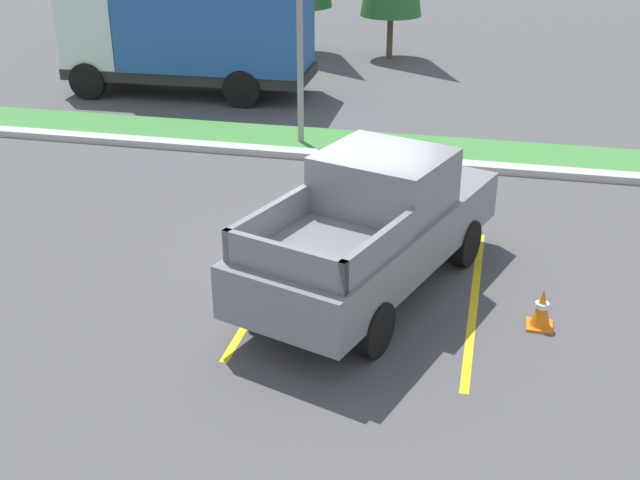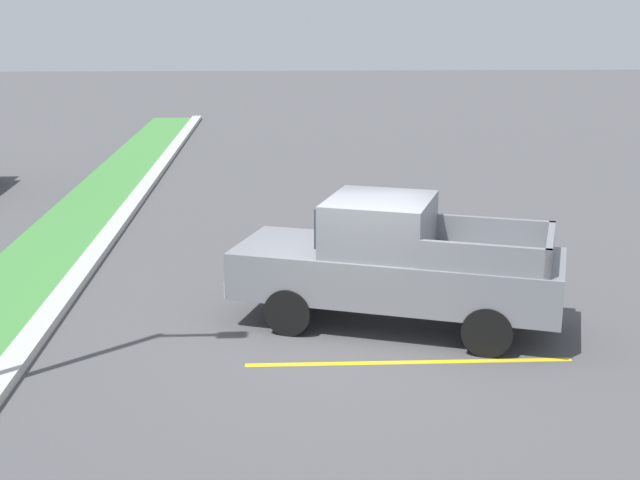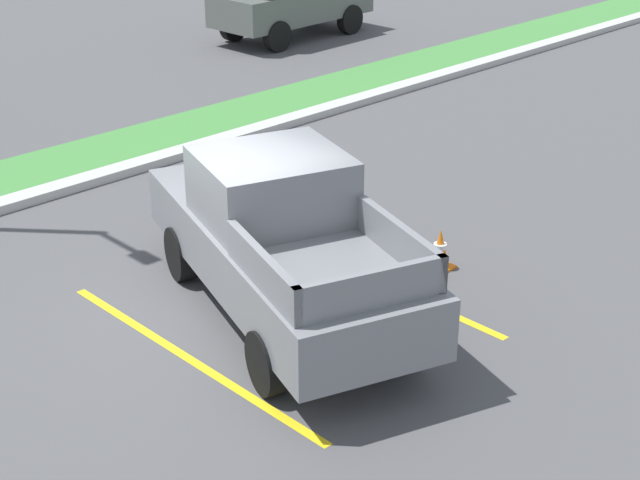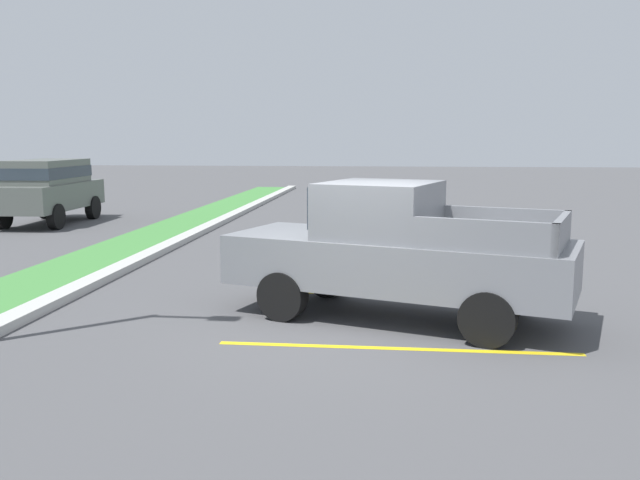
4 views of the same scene
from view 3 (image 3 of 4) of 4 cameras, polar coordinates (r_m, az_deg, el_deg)
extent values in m
plane|color=#4C4C4F|center=(12.81, -6.20, -4.05)|extent=(120.00, 120.00, 0.00)
cube|color=yellow|center=(11.79, -7.78, -6.89)|extent=(0.12, 4.80, 0.01)
cube|color=yellow|center=(13.58, 2.68, -2.11)|extent=(0.12, 4.80, 0.01)
cube|color=#B2B2AD|center=(16.65, -17.02, 2.33)|extent=(56.00, 0.40, 0.15)
cylinder|color=black|center=(13.49, -8.13, -0.76)|extent=(0.51, 0.81, 0.76)
cylinder|color=black|center=(14.02, -1.52, 0.53)|extent=(0.51, 0.81, 0.76)
cylinder|color=black|center=(10.92, -3.05, -7.17)|extent=(0.51, 0.81, 0.76)
cylinder|color=black|center=(11.57, 4.77, -5.23)|extent=(0.51, 0.81, 0.76)
cube|color=slate|center=(12.22, -2.23, -0.77)|extent=(3.48, 5.53, 0.76)
cube|color=slate|center=(12.15, -2.85, 3.19)|extent=(2.18, 2.08, 0.84)
cube|color=#2D3842|center=(12.84, -4.28, 4.62)|extent=(1.55, 0.58, 0.63)
cube|color=slate|center=(10.46, -3.40, -1.80)|extent=(0.71, 1.83, 0.44)
cube|color=slate|center=(11.14, 4.71, -0.10)|extent=(0.71, 1.83, 0.44)
cube|color=slate|center=(10.06, 3.05, -2.95)|extent=(1.74, 0.68, 0.44)
cube|color=silver|center=(14.49, -6.22, 2.35)|extent=(1.76, 0.73, 0.28)
cylinder|color=black|center=(28.64, -0.82, 13.36)|extent=(0.81, 0.29, 0.80)
cylinder|color=black|center=(27.50, 1.77, 12.86)|extent=(0.81, 0.29, 0.80)
cylinder|color=black|center=(26.76, -5.12, 12.43)|extent=(0.81, 0.29, 0.80)
cylinder|color=black|center=(25.53, -2.53, 11.90)|extent=(0.81, 0.29, 0.80)
cube|color=#565B56|center=(26.97, -1.64, 13.75)|extent=(4.66, 2.00, 0.84)
cube|color=orange|center=(13.88, 7.01, -1.57)|extent=(0.36, 0.36, 0.04)
cone|color=orange|center=(13.75, 7.08, -0.45)|extent=(0.28, 0.28, 0.56)
cylinder|color=white|center=(13.74, 7.09, -0.35)|extent=(0.19, 0.19, 0.07)
camera|label=1|loc=(9.30, 62.66, 9.88)|focal=45.03mm
camera|label=2|loc=(11.67, -73.34, 1.22)|focal=48.32mm
camera|label=4|loc=(9.42, -56.64, -8.69)|focal=37.30mm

